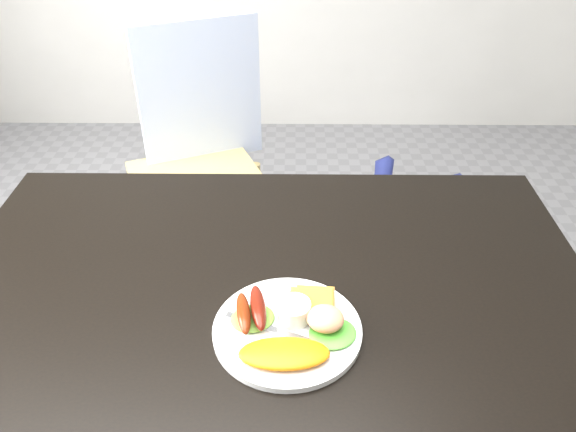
% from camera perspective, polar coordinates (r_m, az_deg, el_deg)
% --- Properties ---
extents(dining_table, '(1.20, 0.80, 0.04)m').
position_cam_1_polar(dining_table, '(1.04, -1.96, -7.99)').
color(dining_table, black).
rests_on(dining_table, ground).
extents(dining_chair, '(0.54, 0.54, 0.05)m').
position_cam_1_polar(dining_chair, '(1.90, -9.04, 3.11)').
color(dining_chair, tan).
rests_on(dining_chair, ground).
extents(person, '(0.70, 0.59, 1.67)m').
position_cam_1_polar(person, '(1.37, 9.79, 8.25)').
color(person, navy).
rests_on(person, ground).
extents(plate, '(0.25, 0.25, 0.01)m').
position_cam_1_polar(plate, '(0.95, -0.08, -11.49)').
color(plate, white).
rests_on(plate, dining_table).
extents(lettuce_left, '(0.09, 0.09, 0.01)m').
position_cam_1_polar(lettuce_left, '(0.95, -3.61, -10.31)').
color(lettuce_left, '#45842C').
rests_on(lettuce_left, plate).
extents(lettuce_right, '(0.10, 0.10, 0.01)m').
position_cam_1_polar(lettuce_right, '(0.93, 4.54, -11.80)').
color(lettuce_right, '#309522').
rests_on(lettuce_right, plate).
extents(omelette, '(0.14, 0.07, 0.02)m').
position_cam_1_polar(omelette, '(0.89, -0.39, -13.80)').
color(omelette, orange).
rests_on(omelette, plate).
extents(sausage_a, '(0.04, 0.10, 0.02)m').
position_cam_1_polar(sausage_a, '(0.94, -4.55, -9.79)').
color(sausage_a, '#652A0C').
rests_on(sausage_a, lettuce_left).
extents(sausage_b, '(0.04, 0.11, 0.03)m').
position_cam_1_polar(sausage_b, '(0.95, -3.06, -9.25)').
color(sausage_b, '#5D1107').
rests_on(sausage_b, lettuce_left).
extents(ramekin, '(0.06, 0.06, 0.03)m').
position_cam_1_polar(ramekin, '(0.94, 0.61, -9.63)').
color(ramekin, white).
rests_on(ramekin, plate).
extents(toast_a, '(0.07, 0.07, 0.01)m').
position_cam_1_polar(toast_a, '(0.97, 2.02, -8.84)').
color(toast_a, olive).
rests_on(toast_a, plate).
extents(toast_b, '(0.07, 0.07, 0.01)m').
position_cam_1_polar(toast_b, '(0.96, 2.76, -8.66)').
color(toast_b, olive).
rests_on(toast_b, toast_a).
extents(potato_salad, '(0.08, 0.07, 0.03)m').
position_cam_1_polar(potato_salad, '(0.92, 3.80, -10.37)').
color(potato_salad, beige).
rests_on(potato_salad, lettuce_right).
extents(fork, '(0.15, 0.07, 0.00)m').
position_cam_1_polar(fork, '(0.94, -2.06, -11.30)').
color(fork, '#ADAFB7').
rests_on(fork, plate).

